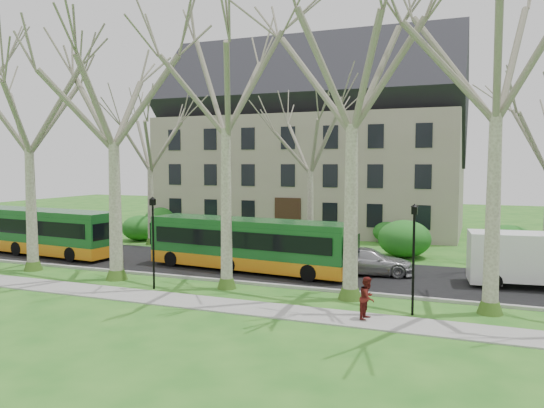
% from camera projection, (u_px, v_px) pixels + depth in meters
% --- Properties ---
extents(ground, '(120.00, 120.00, 0.00)m').
position_uv_depth(ground, '(279.00, 295.00, 24.01)').
color(ground, '#25671D').
rests_on(ground, ground).
extents(sidewalk, '(70.00, 2.00, 0.06)m').
position_uv_depth(sidewalk, '(258.00, 309.00, 21.69)').
color(sidewalk, gray).
rests_on(sidewalk, ground).
extents(road, '(80.00, 8.00, 0.06)m').
position_uv_depth(road, '(314.00, 272.00, 29.12)').
color(road, black).
rests_on(road, ground).
extents(curb, '(80.00, 0.25, 0.14)m').
position_uv_depth(curb, '(290.00, 287.00, 25.40)').
color(curb, '#A5A39E').
rests_on(curb, ground).
extents(building, '(26.50, 12.20, 16.00)m').
position_uv_depth(building, '(310.00, 140.00, 47.86)').
color(building, gray).
rests_on(building, ground).
extents(tree_row_verge, '(49.00, 7.00, 14.00)m').
position_uv_depth(tree_row_verge, '(282.00, 140.00, 23.75)').
color(tree_row_verge, gray).
rests_on(tree_row_verge, ground).
extents(tree_row_far, '(33.00, 7.00, 12.00)m').
position_uv_depth(tree_row_far, '(320.00, 163.00, 34.25)').
color(tree_row_far, gray).
rests_on(tree_row_far, ground).
extents(lamp_row, '(36.22, 0.22, 4.30)m').
position_uv_depth(lamp_row, '(271.00, 242.00, 22.89)').
color(lamp_row, black).
rests_on(lamp_row, ground).
extents(hedges, '(30.60, 8.60, 2.00)m').
position_uv_depth(hedges, '(287.00, 232.00, 38.63)').
color(hedges, '#1E5317').
rests_on(hedges, ground).
extents(bus_lead, '(12.24, 3.70, 3.01)m').
position_uv_depth(bus_lead, '(38.00, 231.00, 34.64)').
color(bus_lead, '#175120').
rests_on(bus_lead, road).
extents(bus_follow, '(11.90, 3.62, 2.93)m').
position_uv_depth(bus_follow, '(248.00, 244.00, 29.28)').
color(bus_follow, '#175120').
rests_on(bus_follow, road).
extents(sedan, '(5.12, 2.88, 1.40)m').
position_uv_depth(sedan, '(368.00, 261.00, 28.27)').
color(sedan, '#A4A4A9').
rests_on(sedan, road).
extents(van_a, '(6.14, 2.81, 2.59)m').
position_uv_depth(van_a, '(534.00, 260.00, 25.29)').
color(van_a, white).
rests_on(van_a, road).
extents(pedestrian_b, '(0.74, 0.88, 1.62)m').
position_uv_depth(pedestrian_b, '(367.00, 298.00, 20.15)').
color(pedestrian_b, '#561613').
rests_on(pedestrian_b, sidewalk).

